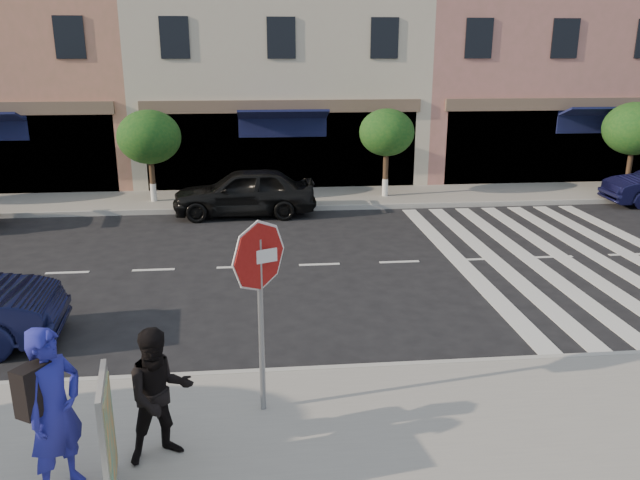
# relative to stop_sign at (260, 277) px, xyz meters

# --- Properties ---
(ground) EXTENTS (120.00, 120.00, 0.00)m
(ground) POSITION_rel_stop_sign_xyz_m (1.45, 2.62, -2.14)
(ground) COLOR black
(ground) RESTS_ON ground
(sidewalk_near) EXTENTS (60.00, 4.50, 0.15)m
(sidewalk_near) POSITION_rel_stop_sign_xyz_m (1.45, -1.13, -2.07)
(sidewalk_near) COLOR gray
(sidewalk_near) RESTS_ON ground
(sidewalk_far) EXTENTS (60.00, 3.00, 0.15)m
(sidewalk_far) POSITION_rel_stop_sign_xyz_m (1.45, 13.62, -2.07)
(sidewalk_far) COLOR gray
(sidewalk_far) RESTS_ON ground
(building_west_mid) EXTENTS (10.00, 9.00, 14.00)m
(building_west_mid) POSITION_rel_stop_sign_xyz_m (-9.55, 19.62, 4.86)
(building_west_mid) COLOR tan
(building_west_mid) RESTS_ON ground
(building_centre) EXTENTS (11.00, 9.00, 11.00)m
(building_centre) POSITION_rel_stop_sign_xyz_m (0.95, 19.62, 3.36)
(building_centre) COLOR beige
(building_centre) RESTS_ON ground
(building_east_mid) EXTENTS (13.00, 9.00, 13.00)m
(building_east_mid) POSITION_rel_stop_sign_xyz_m (12.95, 19.62, 4.36)
(building_east_mid) COLOR #BA756F
(building_east_mid) RESTS_ON ground
(street_tree_wb) EXTENTS (2.10, 2.10, 3.06)m
(street_tree_wb) POSITION_rel_stop_sign_xyz_m (-3.55, 13.42, 0.17)
(street_tree_wb) COLOR #473323
(street_tree_wb) RESTS_ON sidewalk_far
(street_tree_c) EXTENTS (1.90, 1.90, 3.04)m
(street_tree_c) POSITION_rel_stop_sign_xyz_m (4.45, 13.42, 0.22)
(street_tree_c) COLOR #473323
(street_tree_c) RESTS_ON sidewalk_far
(street_tree_ea) EXTENTS (2.20, 2.20, 3.19)m
(street_tree_ea) POSITION_rel_stop_sign_xyz_m (13.45, 13.42, 0.25)
(street_tree_ea) COLOR #473323
(street_tree_ea) RESTS_ON sidewalk_far
(stop_sign) EXTENTS (0.91, 0.42, 2.77)m
(stop_sign) POSITION_rel_stop_sign_xyz_m (0.00, 0.00, 0.00)
(stop_sign) COLOR gray
(stop_sign) RESTS_ON sidewalk_near
(photographer) EXTENTS (0.79, 0.88, 2.01)m
(photographer) POSITION_rel_stop_sign_xyz_m (-2.31, -1.45, -0.98)
(photographer) COLOR navy
(photographer) RESTS_ON sidewalk_near
(walker) EXTENTS (1.02, 0.93, 1.72)m
(walker) POSITION_rel_stop_sign_xyz_m (-1.25, -0.95, -1.13)
(walker) COLOR black
(walker) RESTS_ON sidewalk_near
(poster_board) EXTENTS (0.40, 0.97, 1.49)m
(poster_board) POSITION_rel_stop_sign_xyz_m (-1.71, -1.66, -1.27)
(poster_board) COLOR beige
(poster_board) RESTS_ON sidewalk_near
(car_far_mid) EXTENTS (4.50, 1.82, 1.53)m
(car_far_mid) POSITION_rel_stop_sign_xyz_m (-0.44, 11.72, -1.38)
(car_far_mid) COLOR black
(car_far_mid) RESTS_ON ground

